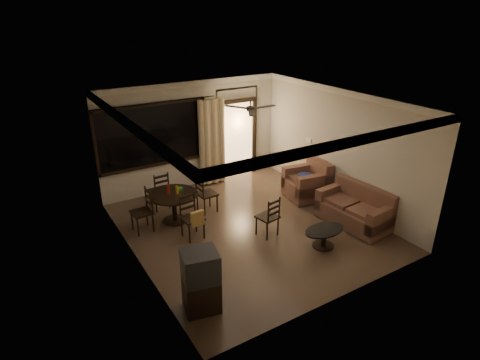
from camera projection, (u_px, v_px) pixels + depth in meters
ground at (249, 227)px, 8.86m from camera, size 5.50×5.50×0.00m
room_shell at (231, 124)px, 9.80m from camera, size 5.50×6.70×5.50m
dining_table at (174, 199)px, 8.90m from camera, size 1.09×1.09×0.90m
dining_chair_west at (143, 219)px, 8.61m from camera, size 0.44×0.44×0.95m
dining_chair_east at (207, 200)px, 9.44m from camera, size 0.44×0.44×0.95m
dining_chair_south at (193, 225)px, 8.35m from camera, size 0.44×0.50×0.95m
dining_chair_north at (160, 197)px, 9.60m from camera, size 0.44×0.44×0.95m
tv_cabinet at (201, 281)px, 6.28m from camera, size 0.64×0.60×1.05m
sofa at (356, 210)px, 8.89m from camera, size 0.97×1.65×0.85m
armchair at (308, 183)px, 10.13m from camera, size 1.08×1.08×0.94m
coffee_table at (324, 235)px, 8.05m from camera, size 0.89×0.53×0.39m
side_chair at (268, 224)px, 8.45m from camera, size 0.46×0.46×0.90m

